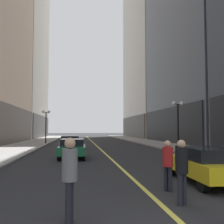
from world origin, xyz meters
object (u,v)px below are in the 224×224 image
Objects in this scene: pedestrian_in_red_jacket at (168,162)px; street_lamp_right_mid at (178,115)px; car_green at (72,148)px; street_lamp_left_far at (46,119)px; pedestrian_in_black_coat at (182,167)px; car_yellow at (204,163)px; pedestrian_in_grey_suit at (70,172)px; car_grey at (70,142)px.

street_lamp_right_mid reaches higher than pedestrian_in_red_jacket.
pedestrian_in_red_jacket is 15.40m from street_lamp_right_mid.
car_green is 0.96× the size of street_lamp_left_far.
pedestrian_in_red_jacket is at bearing 84.56° from pedestrian_in_black_coat.
pedestrian_in_black_coat reaches higher than car_yellow.
pedestrian_in_red_jacket is at bearing 40.25° from pedestrian_in_grey_suit.
pedestrian_in_red_jacket is at bearing -112.00° from street_lamp_right_mid.
car_green is at bearing -158.35° from street_lamp_right_mid.
car_grey is 1.05× the size of street_lamp_right_mid.
street_lamp_left_far is (-8.95, 26.31, 2.54)m from car_yellow.
pedestrian_in_red_jacket is (-1.85, -1.24, 0.23)m from car_yellow.
street_lamp_left_far reaches higher than pedestrian_in_red_jacket.
street_lamp_right_mid reaches higher than pedestrian_in_black_coat.
car_grey is 11.09m from street_lamp_right_mid.
pedestrian_in_red_jacket is at bearing -79.16° from car_grey.
car_yellow is at bearing 37.99° from pedestrian_in_grey_suit.
street_lamp_right_mid is (8.79, 16.72, 2.18)m from pedestrian_in_grey_suit.
pedestrian_in_black_coat is 30.05m from street_lamp_left_far.
street_lamp_right_mid is at bearing 73.33° from car_yellow.
car_grey is at bearing 107.04° from car_yellow.
car_grey is (-0.40, 8.86, 0.00)m from car_green.
car_grey is 21.29m from pedestrian_in_black_coat.
street_lamp_right_mid is (5.85, 15.70, 2.25)m from pedestrian_in_black_coat.
pedestrian_in_black_coat is 0.95× the size of pedestrian_in_grey_suit.
car_yellow is 13.67m from street_lamp_right_mid.
car_yellow is 1.04× the size of street_lamp_left_far.
pedestrian_in_red_jacket is (3.31, -10.54, 0.23)m from car_green.
car_yellow is at bearing -60.96° from car_green.
street_lamp_left_far is (-4.01, 30.17, 2.18)m from pedestrian_in_grey_suit.
street_lamp_left_far reaches higher than car_yellow.
car_yellow and car_grey have the same top height.
pedestrian_in_red_jacket is (3.08, 2.61, -0.12)m from pedestrian_in_grey_suit.
pedestrian_in_grey_suit is at bearing -88.36° from car_grey.
street_lamp_left_far is (-7.10, 27.56, 2.30)m from pedestrian_in_red_jacket.
street_lamp_left_far is at bearing 102.54° from car_green.
street_lamp_left_far reaches higher than car_grey.
street_lamp_right_mid is (9.01, 3.58, 2.54)m from car_green.
pedestrian_in_grey_suit reaches higher than car_green.
car_yellow and car_green have the same top height.
car_grey is 22.02m from pedestrian_in_grey_suit.
car_yellow is 10.63m from car_green.
pedestrian_in_grey_suit is 19.02m from street_lamp_right_mid.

